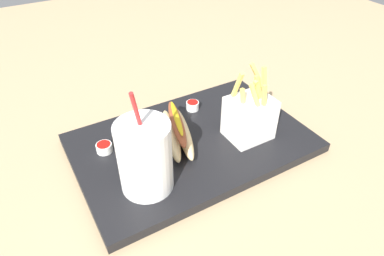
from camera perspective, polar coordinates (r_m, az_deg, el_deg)
ground_plane at (r=0.75m, az=0.00°, el=-3.65°), size 2.40×2.40×0.02m
food_tray at (r=0.73m, az=0.00°, el=-2.48°), size 0.49×0.32×0.02m
soda_cup at (r=0.59m, az=-7.84°, el=-4.82°), size 0.09×0.09×0.20m
fries_basket at (r=0.72m, az=9.55°, el=1.82°), size 0.09×0.08×0.16m
hot_dog_1 at (r=0.71m, az=-2.49°, el=-0.45°), size 0.10×0.18×0.06m
ketchup_cup_1 at (r=0.71m, az=-14.42°, el=-3.12°), size 0.03×0.03×0.02m
ketchup_cup_2 at (r=0.81m, az=0.09°, el=3.81°), size 0.03×0.03×0.02m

